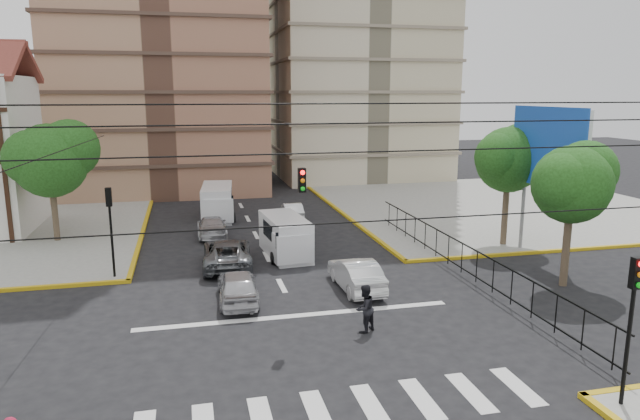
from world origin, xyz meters
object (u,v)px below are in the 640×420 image
object	(u,v)px
van_left_lane	(218,203)
car_silver_front_left	(238,286)
traffic_light_se	(632,307)
pedestrian_crosswalk	(364,308)
car_white_front_right	(356,274)
traffic_light_nw	(110,217)
van_right_lane	(286,238)

from	to	relation	value
van_left_lane	car_silver_front_left	bearing A→B (deg)	-85.21
traffic_light_se	pedestrian_crosswalk	world-z (taller)	traffic_light_se
traffic_light_se	pedestrian_crosswalk	distance (m)	9.13
van_left_lane	car_white_front_right	world-z (taller)	van_left_lane
car_white_front_right	pedestrian_crosswalk	xyz separation A→B (m)	(-1.07, -4.65, 0.20)
traffic_light_se	traffic_light_nw	distance (m)	22.06
van_left_lane	traffic_light_se	bearing A→B (deg)	-65.55
van_right_lane	pedestrian_crosswalk	size ratio (longest dim) A/B	2.71
car_silver_front_left	pedestrian_crosswalk	bearing A→B (deg)	137.71
car_silver_front_left	van_right_lane	bearing A→B (deg)	-114.68
traffic_light_se	car_silver_front_left	distance (m)	15.18
car_white_front_right	traffic_light_nw	bearing A→B (deg)	-21.61
van_left_lane	car_silver_front_left	distance (m)	17.04
car_white_front_right	pedestrian_crosswalk	bearing A→B (deg)	75.62
traffic_light_se	traffic_light_nw	bearing A→B (deg)	135.00
van_left_lane	pedestrian_crosswalk	bearing A→B (deg)	-73.49
traffic_light_se	car_silver_front_left	bearing A→B (deg)	131.78
traffic_light_se	van_left_lane	bearing A→B (deg)	109.29
car_white_front_right	traffic_light_se	bearing A→B (deg)	109.97
traffic_light_se	car_white_front_right	bearing A→B (deg)	111.41
car_silver_front_left	car_white_front_right	xyz separation A→B (m)	(5.46, 0.35, 0.01)
van_right_lane	car_white_front_right	size ratio (longest dim) A/B	1.13
traffic_light_se	car_silver_front_left	size ratio (longest dim) A/B	1.04
van_right_lane	car_white_front_right	world-z (taller)	van_right_lane
van_left_lane	car_white_front_right	size ratio (longest dim) A/B	1.23
traffic_light_nw	car_white_front_right	size ratio (longest dim) A/B	0.99
traffic_light_se	car_white_front_right	size ratio (longest dim) A/B	0.99
car_silver_front_left	car_white_front_right	world-z (taller)	car_white_front_right
car_silver_front_left	pedestrian_crosswalk	size ratio (longest dim) A/B	2.28
van_right_lane	pedestrian_crosswalk	xyz separation A→B (m)	(1.16, -10.72, -0.14)
van_right_lane	car_silver_front_left	world-z (taller)	van_right_lane
van_right_lane	van_left_lane	xyz separation A→B (m)	(-3.13, 10.62, 0.09)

